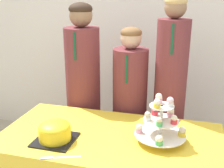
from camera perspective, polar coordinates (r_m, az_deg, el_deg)
name	(u,v)px	position (r m, az deg, el deg)	size (l,w,h in m)	color
wall_back	(146,21)	(3.01, 6.90, 12.52)	(9.00, 0.06, 2.70)	silver
round_cake	(55,131)	(1.83, -11.57, -9.35)	(0.25, 0.25, 0.13)	black
cake_knife	(54,158)	(1.68, -11.69, -14.49)	(0.22, 0.10, 0.01)	silver
cupcake_stand	(161,122)	(1.78, 9.95, -7.53)	(0.32, 0.32, 0.30)	silver
student_0	(84,99)	(2.48, -5.78, -3.03)	(0.29, 0.30, 1.57)	brown
student_1	(129,114)	(2.41, 3.56, -6.09)	(0.29, 0.29, 1.39)	brown
student_2	(169,104)	(2.32, 11.49, -3.95)	(0.25, 0.25, 1.62)	brown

